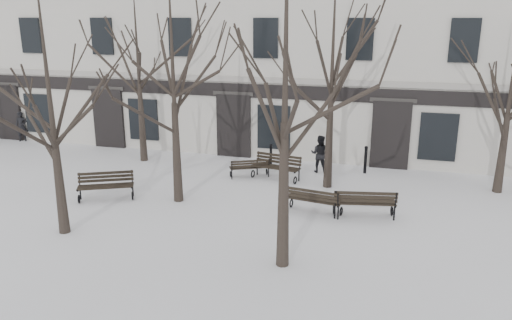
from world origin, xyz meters
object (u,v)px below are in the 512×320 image
at_px(bench_2, 364,202).
at_px(bench_3, 276,166).
at_px(tree_2, 286,43).
at_px(bench_1, 314,199).
at_px(tree_0, 47,75).
at_px(tree_1, 172,51).
at_px(bench_0, 106,185).
at_px(bench_4, 250,167).

bearing_deg(bench_2, bench_3, -52.02).
xyz_separation_m(tree_2, bench_1, (0.20, 3.73, -5.18)).
xyz_separation_m(tree_0, bench_1, (7.02, 3.48, -4.23)).
relative_size(tree_1, bench_0, 4.15).
bearing_deg(bench_3, bench_0, -132.66).
bearing_deg(bench_2, tree_0, 11.48).
xyz_separation_m(tree_1, bench_1, (4.81, 0.07, -4.70)).
height_order(tree_0, tree_2, tree_2).
relative_size(bench_2, bench_4, 1.25).
bearing_deg(bench_4, tree_1, 35.22).
height_order(tree_2, bench_1, tree_2).
bearing_deg(tree_2, bench_2, 64.36).
xyz_separation_m(bench_0, bench_2, (8.99, 0.70, 0.02)).
height_order(tree_0, bench_4, tree_0).
bearing_deg(tree_1, bench_3, 50.51).
distance_m(bench_1, bench_4, 4.45).
bearing_deg(bench_3, tree_0, -115.24).
bearing_deg(tree_2, bench_0, 156.43).
height_order(tree_2, bench_0, tree_2).
distance_m(bench_0, bench_2, 9.02).
bearing_deg(bench_3, bench_1, -47.10).
bearing_deg(tree_2, bench_4, 112.94).
xyz_separation_m(tree_0, bench_2, (8.65, 3.58, -4.19)).
relative_size(bench_0, bench_1, 1.04).
bearing_deg(bench_4, tree_0, 32.42).
bearing_deg(tree_2, tree_0, 177.95).
xyz_separation_m(bench_1, bench_2, (1.63, 0.09, 0.04)).
height_order(tree_2, bench_2, tree_2).
bearing_deg(bench_4, bench_0, 14.50).
bearing_deg(tree_2, bench_3, 104.69).
distance_m(tree_1, bench_4, 6.00).
distance_m(bench_0, bench_3, 6.59).
relative_size(tree_2, bench_2, 4.37).
height_order(tree_0, tree_1, tree_1).
height_order(bench_0, bench_3, bench_3).
relative_size(tree_1, bench_2, 4.00).
bearing_deg(bench_2, bench_0, -6.53).
xyz_separation_m(bench_3, bench_4, (-1.08, -0.13, -0.10)).
bearing_deg(tree_0, tree_2, -2.05).
relative_size(tree_2, bench_1, 4.73).
xyz_separation_m(tree_0, bench_4, (3.90, 6.65, -4.29)).
relative_size(bench_1, bench_4, 1.16).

